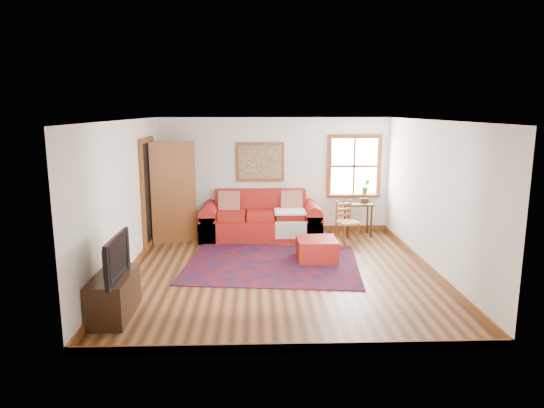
{
  "coord_description": "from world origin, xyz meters",
  "views": [
    {
      "loc": [
        -0.4,
        -7.7,
        2.67
      ],
      "look_at": [
        -0.11,
        0.6,
        1.04
      ],
      "focal_mm": 32.0,
      "sensor_mm": 36.0,
      "label": 1
    }
  ],
  "objects_px": {
    "ladder_back_chair": "(346,220)",
    "media_cabinet": "(114,296)",
    "red_leather_sofa": "(261,222)",
    "side_table": "(358,209)",
    "red_ottoman": "(317,249)"
  },
  "relations": [
    {
      "from": "red_leather_sofa",
      "to": "ladder_back_chair",
      "type": "distance_m",
      "value": 1.79
    },
    {
      "from": "side_table",
      "to": "red_ottoman",
      "type": "bearing_deg",
      "value": -122.74
    },
    {
      "from": "side_table",
      "to": "media_cabinet",
      "type": "relative_size",
      "value": 0.69
    },
    {
      "from": "side_table",
      "to": "ladder_back_chair",
      "type": "bearing_deg",
      "value": -124.17
    },
    {
      "from": "red_leather_sofa",
      "to": "media_cabinet",
      "type": "distance_m",
      "value": 4.4
    },
    {
      "from": "ladder_back_chair",
      "to": "media_cabinet",
      "type": "xyz_separation_m",
      "value": [
        -3.69,
        -3.49,
        -0.17
      ]
    },
    {
      "from": "red_leather_sofa",
      "to": "red_ottoman",
      "type": "distance_m",
      "value": 1.91
    },
    {
      "from": "red_ottoman",
      "to": "red_leather_sofa",
      "type": "bearing_deg",
      "value": 120.01
    },
    {
      "from": "red_leather_sofa",
      "to": "ladder_back_chair",
      "type": "height_order",
      "value": "red_leather_sofa"
    },
    {
      "from": "ladder_back_chair",
      "to": "media_cabinet",
      "type": "bearing_deg",
      "value": -136.6
    },
    {
      "from": "media_cabinet",
      "to": "red_ottoman",
      "type": "bearing_deg",
      "value": 37.98
    },
    {
      "from": "media_cabinet",
      "to": "red_leather_sofa",
      "type": "bearing_deg",
      "value": 63.5
    },
    {
      "from": "ladder_back_chair",
      "to": "media_cabinet",
      "type": "height_order",
      "value": "ladder_back_chair"
    },
    {
      "from": "side_table",
      "to": "media_cabinet",
      "type": "xyz_separation_m",
      "value": [
        -4.04,
        -4.01,
        -0.31
      ]
    },
    {
      "from": "red_ottoman",
      "to": "side_table",
      "type": "distance_m",
      "value": 2.07
    }
  ]
}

